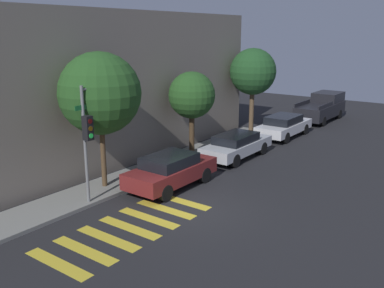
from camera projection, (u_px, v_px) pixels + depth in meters
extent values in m
plane|color=black|center=(192.00, 209.00, 16.00)|extent=(60.00, 60.00, 0.00)
cube|color=slate|center=(113.00, 184.00, 18.40)|extent=(26.00, 2.03, 0.14)
cube|color=slate|center=(44.00, 92.00, 20.00)|extent=(26.00, 6.00, 7.44)
cube|color=gold|center=(58.00, 264.00, 12.25)|extent=(0.45, 2.60, 0.00)
cube|color=gold|center=(84.00, 250.00, 13.00)|extent=(0.45, 2.60, 0.00)
cube|color=gold|center=(108.00, 238.00, 13.75)|extent=(0.45, 2.60, 0.00)
cube|color=gold|center=(129.00, 228.00, 14.50)|extent=(0.45, 2.60, 0.00)
cube|color=gold|center=(148.00, 218.00, 15.25)|extent=(0.45, 2.60, 0.00)
cube|color=gold|center=(166.00, 209.00, 16.00)|extent=(0.45, 2.60, 0.00)
cube|color=gold|center=(182.00, 201.00, 16.75)|extent=(0.45, 2.60, 0.00)
cylinder|color=slate|center=(85.00, 147.00, 15.84)|extent=(0.12, 0.12, 4.58)
cube|color=black|center=(88.00, 128.00, 15.52)|extent=(0.30, 0.30, 0.90)
cylinder|color=#4C0C0C|center=(90.00, 121.00, 15.36)|extent=(0.18, 0.02, 0.18)
cylinder|color=#593D0A|center=(91.00, 129.00, 15.43)|extent=(0.18, 0.02, 0.18)
cylinder|color=#26E54C|center=(91.00, 136.00, 15.50)|extent=(0.18, 0.02, 0.18)
cube|color=#19662D|center=(83.00, 107.00, 15.45)|extent=(0.70, 0.02, 0.18)
cylinder|color=slate|center=(99.00, 87.00, 15.92)|extent=(1.63, 0.08, 0.08)
sphere|color=#F9E5B2|center=(115.00, 88.00, 16.59)|extent=(0.36, 0.36, 0.36)
cube|color=maroon|center=(171.00, 173.00, 18.09)|extent=(4.32, 1.79, 0.65)
cube|color=black|center=(169.00, 161.00, 17.86)|extent=(2.25, 1.57, 0.47)
cylinder|color=black|center=(176.00, 168.00, 19.68)|extent=(0.68, 0.22, 0.68)
cylinder|color=black|center=(205.00, 175.00, 18.75)|extent=(0.68, 0.22, 0.68)
cylinder|color=black|center=(136.00, 185.00, 17.59)|extent=(0.68, 0.22, 0.68)
cylinder|color=black|center=(166.00, 193.00, 16.67)|extent=(0.68, 0.22, 0.68)
cube|color=#B7BABF|center=(237.00, 147.00, 22.32)|extent=(4.67, 1.72, 0.55)
cube|color=black|center=(236.00, 138.00, 22.11)|extent=(2.43, 1.51, 0.43)
cylinder|color=black|center=(238.00, 144.00, 23.96)|extent=(0.68, 0.22, 0.68)
cylinder|color=black|center=(263.00, 148.00, 23.08)|extent=(0.68, 0.22, 0.68)
cylinder|color=black|center=(209.00, 156.00, 21.71)|extent=(0.68, 0.22, 0.68)
cylinder|color=black|center=(235.00, 161.00, 20.83)|extent=(0.68, 0.22, 0.68)
cube|color=silver|center=(284.00, 127.00, 26.83)|extent=(4.69, 1.80, 0.57)
cube|color=black|center=(284.00, 119.00, 26.60)|extent=(2.44, 1.58, 0.47)
cylinder|color=black|center=(282.00, 126.00, 28.50)|extent=(0.68, 0.22, 0.68)
cylinder|color=black|center=(305.00, 129.00, 27.57)|extent=(0.68, 0.22, 0.68)
cylinder|color=black|center=(261.00, 134.00, 26.23)|extent=(0.68, 0.22, 0.68)
cylinder|color=black|center=(286.00, 138.00, 25.30)|extent=(0.68, 0.22, 0.68)
cube|color=black|center=(320.00, 110.00, 31.66)|extent=(5.54, 1.97, 0.92)
cube|color=black|center=(328.00, 97.00, 32.63)|extent=(2.49, 1.81, 0.70)
cube|color=black|center=(302.00, 103.00, 30.92)|extent=(2.77, 0.08, 0.28)
cube|color=black|center=(326.00, 106.00, 29.93)|extent=(2.77, 0.08, 0.28)
cylinder|color=black|center=(316.00, 112.00, 33.62)|extent=(0.68, 0.22, 0.68)
cylinder|color=black|center=(339.00, 114.00, 32.60)|extent=(0.68, 0.22, 0.68)
cylinder|color=black|center=(299.00, 118.00, 30.95)|extent=(0.68, 0.22, 0.68)
cylinder|color=black|center=(323.00, 121.00, 29.92)|extent=(0.68, 0.22, 0.68)
cylinder|color=#4C3823|center=(103.00, 157.00, 17.74)|extent=(0.22, 0.22, 2.81)
sphere|color=#234C1E|center=(100.00, 93.00, 17.06)|extent=(3.33, 3.33, 3.33)
cylinder|color=#42301E|center=(192.00, 134.00, 22.61)|extent=(0.28, 0.28, 2.35)
sphere|color=#234C1E|center=(192.00, 95.00, 22.08)|extent=(2.43, 2.43, 2.43)
cylinder|color=brown|center=(251.00, 111.00, 27.60)|extent=(0.30, 0.30, 2.90)
sphere|color=#1E4721|center=(253.00, 72.00, 26.95)|extent=(2.93, 2.93, 2.93)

